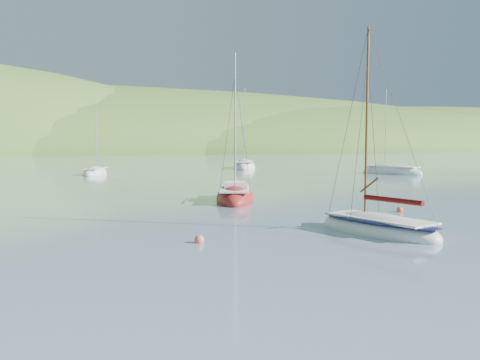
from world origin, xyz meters
name	(u,v)px	position (x,y,z in m)	size (l,w,h in m)	color
ground	(302,248)	(0.00, 0.00, 0.00)	(700.00, 700.00, 0.00)	slate
shoreline_hills	(29,151)	(-9.66, 172.42, 0.00)	(690.00, 135.00, 56.00)	#406928
daysailer_white	(378,228)	(4.93, 1.75, 0.23)	(3.91, 7.02, 10.20)	white
sloop_red	(235,198)	(3.39, 16.08, 0.22)	(5.27, 8.04, 11.27)	maroon
distant_sloop_a	(95,173)	(-2.55, 47.29, 0.16)	(4.54, 6.74, 9.09)	white
distant_sloop_b	(244,167)	(19.02, 52.67, 0.20)	(6.41, 9.27, 12.52)	white
distant_sloop_d	(392,172)	(31.41, 35.19, 0.19)	(5.69, 8.39, 11.33)	white
mooring_buoys	(341,227)	(3.78, 3.09, 0.12)	(14.28, 6.77, 0.45)	gold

